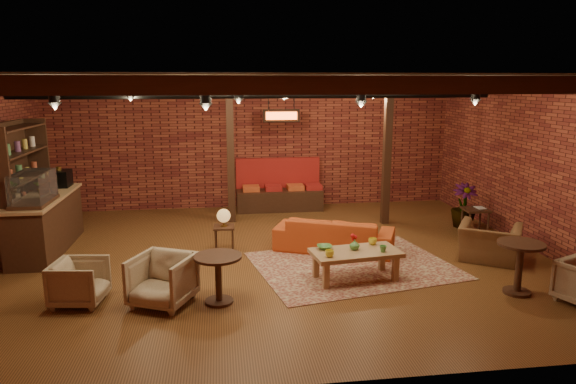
{
  "coord_description": "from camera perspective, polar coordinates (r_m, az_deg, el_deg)",
  "views": [
    {
      "loc": [
        -0.84,
        -8.77,
        3.12
      ],
      "look_at": [
        0.37,
        0.2,
        1.17
      ],
      "focal_mm": 32.0,
      "sensor_mm": 36.0,
      "label": 1
    }
  ],
  "objects": [
    {
      "name": "floor",
      "position": [
        9.34,
        -2.08,
        -7.35
      ],
      "size": [
        10.0,
        10.0,
        0.0
      ],
      "primitive_type": "plane",
      "color": "#422710",
      "rests_on": "ground"
    },
    {
      "name": "ceiling",
      "position": [
        8.81,
        -2.24,
        12.68
      ],
      "size": [
        10.0,
        8.0,
        0.02
      ],
      "primitive_type": "cube",
      "color": "black",
      "rests_on": "wall_back"
    },
    {
      "name": "wall_back",
      "position": [
        12.89,
        -3.88,
        5.36
      ],
      "size": [
        10.0,
        0.02,
        3.2
      ],
      "primitive_type": "cube",
      "color": "maroon",
      "rests_on": "ground"
    },
    {
      "name": "wall_front",
      "position": [
        5.07,
        2.24,
        -5.26
      ],
      "size": [
        10.0,
        0.02,
        3.2
      ],
      "primitive_type": "cube",
      "color": "maroon",
      "rests_on": "ground"
    },
    {
      "name": "wall_right",
      "position": [
        10.64,
        25.75,
        2.74
      ],
      "size": [
        0.02,
        8.0,
        3.2
      ],
      "primitive_type": "cube",
      "color": "maroon",
      "rests_on": "ground"
    },
    {
      "name": "ceiling_beams",
      "position": [
        8.81,
        -2.23,
        11.9
      ],
      "size": [
        9.8,
        6.4,
        0.22
      ],
      "primitive_type": null,
      "color": "black",
      "rests_on": "ceiling"
    },
    {
      "name": "ceiling_pipe",
      "position": [
        10.41,
        -3.08,
        10.66
      ],
      "size": [
        9.6,
        0.12,
        0.12
      ],
      "primitive_type": "cylinder",
      "rotation": [
        0.0,
        1.57,
        0.0
      ],
      "color": "black",
      "rests_on": "ceiling"
    },
    {
      "name": "post_left",
      "position": [
        11.47,
        -6.41,
        4.47
      ],
      "size": [
        0.16,
        0.16,
        3.2
      ],
      "primitive_type": "cube",
      "color": "black",
      "rests_on": "ground"
    },
    {
      "name": "post_right",
      "position": [
        11.47,
        10.95,
        4.33
      ],
      "size": [
        0.16,
        0.16,
        3.2
      ],
      "primitive_type": "cube",
      "color": "black",
      "rests_on": "ground"
    },
    {
      "name": "service_counter",
      "position": [
        10.56,
        -25.44,
        -1.73
      ],
      "size": [
        0.8,
        2.5,
        1.6
      ],
      "primitive_type": null,
      "color": "black",
      "rests_on": "ground"
    },
    {
      "name": "plant_counter",
      "position": [
        10.63,
        -24.82,
        0.73
      ],
      "size": [
        0.35,
        0.39,
        0.3
      ],
      "primitive_type": "imported",
      "color": "#337F33",
      "rests_on": "service_counter"
    },
    {
      "name": "shelving_hutch",
      "position": [
        10.7,
        -27.52,
        0.44
      ],
      "size": [
        0.52,
        2.0,
        2.4
      ],
      "primitive_type": null,
      "color": "black",
      "rests_on": "ground"
    },
    {
      "name": "banquette",
      "position": [
        12.68,
        -0.97,
        0.23
      ],
      "size": [
        2.1,
        0.7,
        1.0
      ],
      "primitive_type": null,
      "color": "#A71F1B",
      "rests_on": "ground"
    },
    {
      "name": "service_sign",
      "position": [
        11.98,
        -0.75,
        8.48
      ],
      "size": [
        0.86,
        0.06,
        0.3
      ],
      "primitive_type": "cube",
      "color": "#FE5C19",
      "rests_on": "ceiling"
    },
    {
      "name": "ceiling_spotlights",
      "position": [
        8.81,
        -2.22,
        10.47
      ],
      "size": [
        6.4,
        4.4,
        0.28
      ],
      "primitive_type": null,
      "color": "black",
      "rests_on": "ceiling"
    },
    {
      "name": "rug",
      "position": [
        9.03,
        7.26,
        -8.1
      ],
      "size": [
        3.69,
        3.09,
        0.01
      ],
      "primitive_type": "cube",
      "rotation": [
        0.0,
        0.0,
        0.2
      ],
      "color": "maroon",
      "rests_on": "floor"
    },
    {
      "name": "sofa",
      "position": [
        9.69,
        5.15,
        -4.69
      ],
      "size": [
        2.34,
        1.66,
        0.64
      ],
      "primitive_type": "imported",
      "rotation": [
        0.0,
        0.0,
        2.73
      ],
      "color": "#B24018",
      "rests_on": "floor"
    },
    {
      "name": "coffee_table",
      "position": [
        8.31,
        7.41,
        -6.85
      ],
      "size": [
        1.48,
        0.88,
        0.73
      ],
      "rotation": [
        0.0,
        0.0,
        0.13
      ],
      "color": "#A2804B",
      "rests_on": "floor"
    },
    {
      "name": "side_table_lamp",
      "position": [
        9.65,
        -7.15,
        -2.99
      ],
      "size": [
        0.4,
        0.4,
        0.81
      ],
      "rotation": [
        0.0,
        0.0,
        -0.04
      ],
      "color": "black",
      "rests_on": "floor"
    },
    {
      "name": "round_table_left",
      "position": [
        7.46,
        -7.75,
        -8.67
      ],
      "size": [
        0.68,
        0.68,
        0.71
      ],
      "color": "black",
      "rests_on": "floor"
    },
    {
      "name": "armchair_a",
      "position": [
        7.98,
        -22.17,
        -9.05
      ],
      "size": [
        0.73,
        0.76,
        0.71
      ],
      "primitive_type": "imported",
      "rotation": [
        0.0,
        0.0,
        1.44
      ],
      "color": "#BFB394",
      "rests_on": "floor"
    },
    {
      "name": "armchair_b",
      "position": [
        7.58,
        -13.81,
        -9.22
      ],
      "size": [
        1.02,
        0.99,
        0.8
      ],
      "primitive_type": "imported",
      "rotation": [
        0.0,
        0.0,
        -0.44
      ],
      "color": "#BFB394",
      "rests_on": "floor"
    },
    {
      "name": "armchair_right",
      "position": [
        9.77,
        21.55,
        -4.62
      ],
      "size": [
        1.2,
        1.1,
        0.88
      ],
      "primitive_type": "imported",
      "rotation": [
        0.0,
        0.0,
        2.55
      ],
      "color": "brown",
      "rests_on": "floor"
    },
    {
      "name": "side_table_book",
      "position": [
        11.34,
        20.14,
        -1.94
      ],
      "size": [
        0.52,
        0.52,
        0.57
      ],
      "rotation": [
        0.0,
        0.0,
        -0.06
      ],
      "color": "black",
      "rests_on": "floor"
    },
    {
      "name": "round_table_right",
      "position": [
        8.42,
        24.36,
        -6.86
      ],
      "size": [
        0.68,
        0.68,
        0.79
      ],
      "color": "black",
      "rests_on": "floor"
    },
    {
      "name": "plant_tall",
      "position": [
        11.62,
        19.28,
        3.17
      ],
      "size": [
        1.79,
        1.79,
        2.88
      ],
      "primitive_type": "imported",
      "rotation": [
        0.0,
        0.0,
        -0.12
      ],
      "color": "#4C7F4C",
      "rests_on": "floor"
    }
  ]
}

